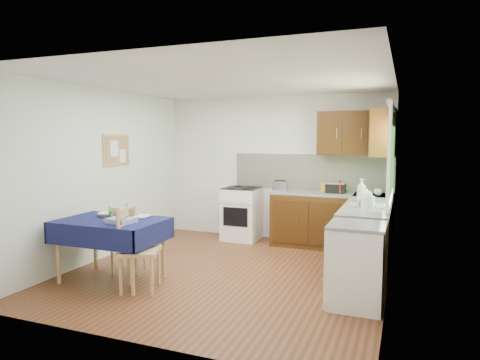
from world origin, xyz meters
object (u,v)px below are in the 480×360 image
at_px(dining_table, 111,228).
at_px(sandwich_press, 336,187).
at_px(toaster, 280,186).
at_px(kettle, 368,203).
at_px(chair_far, 127,237).
at_px(dish_rack, 367,204).
at_px(chair_near, 135,246).

relative_size(dining_table, sandwich_press, 4.26).
relative_size(toaster, kettle, 0.91).
relative_size(toaster, sandwich_press, 0.79).
distance_m(chair_far, sandwich_press, 3.33).
xyz_separation_m(toaster, kettle, (1.53, -1.61, 0.03)).
xyz_separation_m(chair_far, dish_rack, (2.94, 1.09, 0.45)).
height_order(toaster, sandwich_press, toaster).
relative_size(dining_table, dish_rack, 2.85).
relative_size(chair_far, toaster, 3.82).
bearing_deg(sandwich_press, toaster, -170.38).
bearing_deg(chair_near, toaster, -39.43).
xyz_separation_m(chair_near, dish_rack, (2.44, 1.61, 0.40)).
relative_size(chair_far, dish_rack, 2.02).
bearing_deg(kettle, dish_rack, 95.55).
relative_size(chair_near, sandwich_press, 3.31).
distance_m(chair_far, dish_rack, 3.17).
bearing_deg(chair_far, toaster, -137.91).
relative_size(toaster, dish_rack, 0.53).
relative_size(chair_far, kettle, 3.45).
bearing_deg(kettle, toaster, 133.50).
distance_m(chair_near, sandwich_press, 3.41).
bearing_deg(dining_table, sandwich_press, 37.87).
relative_size(dish_rack, kettle, 1.71).
xyz_separation_m(sandwich_press, kettle, (0.64, -1.72, 0.03)).
bearing_deg(chair_far, chair_near, 119.49).
height_order(chair_far, dish_rack, dish_rack).
height_order(chair_far, chair_near, chair_near).
bearing_deg(chair_near, dish_rack, -76.55).
xyz_separation_m(dining_table, dish_rack, (2.92, 1.42, 0.26)).
height_order(dining_table, toaster, toaster).
bearing_deg(toaster, dining_table, -141.40).
xyz_separation_m(toaster, sandwich_press, (0.89, 0.11, 0.00)).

